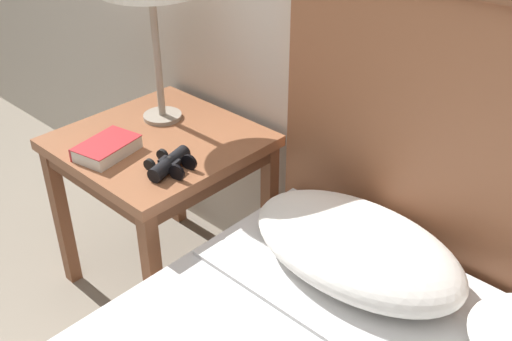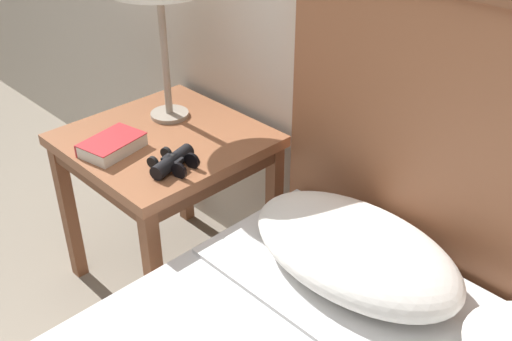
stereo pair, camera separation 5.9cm
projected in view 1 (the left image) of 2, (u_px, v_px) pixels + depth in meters
The scene contains 3 objects.
nightstand at pixel (160, 158), 1.96m from camera, with size 0.58×0.58×0.59m.
book_on_nightstand at pixel (106, 148), 1.82m from camera, with size 0.16×0.21×0.04m.
binoculars_pair at pixel (170, 164), 1.74m from camera, with size 0.15×0.16×0.05m.
Camera 1 is at (0.72, -0.24, 1.51)m, focal length 42.00 mm.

